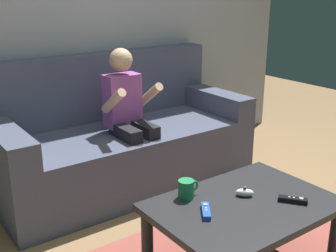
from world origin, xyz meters
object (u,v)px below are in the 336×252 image
object	(u,v)px
nunchuk_white	(245,192)
game_remote_black_far_corner	(293,200)
couch	(121,141)
coffee_mug	(187,189)
coffee_table	(244,213)
game_remote_blue_near_edge	(206,211)
person_seated_on_couch	(129,114)

from	to	relation	value
nunchuk_white	game_remote_black_far_corner	bearing A→B (deg)	-51.61
couch	coffee_mug	bearing A→B (deg)	-102.60
coffee_table	nunchuk_white	bearing A→B (deg)	43.94
couch	game_remote_blue_near_edge	bearing A→B (deg)	-101.92
person_seated_on_couch	coffee_table	xyz separation A→B (m)	(-0.02, -1.11, -0.24)
nunchuk_white	game_remote_black_far_corner	size ratio (longest dim) A/B	0.72
couch	game_remote_black_far_corner	distance (m)	1.44
game_remote_blue_near_edge	nunchuk_white	xyz separation A→B (m)	(0.27, 0.02, 0.01)
person_seated_on_couch	coffee_mug	world-z (taller)	person_seated_on_couch
coffee_table	game_remote_black_far_corner	world-z (taller)	game_remote_black_far_corner
couch	coffee_mug	world-z (taller)	couch
game_remote_black_far_corner	coffee_mug	world-z (taller)	coffee_mug
coffee_table	game_remote_black_far_corner	distance (m)	0.25
person_seated_on_couch	coffee_table	distance (m)	1.13
coffee_table	person_seated_on_couch	bearing A→B (deg)	89.03
couch	nunchuk_white	xyz separation A→B (m)	(0.01, -1.24, 0.10)
coffee_table	coffee_mug	xyz separation A→B (m)	(-0.19, 0.21, 0.11)
person_seated_on_couch	coffee_table	size ratio (longest dim) A/B	1.13
game_remote_blue_near_edge	nunchuk_white	world-z (taller)	nunchuk_white
couch	game_remote_black_far_corner	world-z (taller)	couch
coffee_table	game_remote_blue_near_edge	distance (m)	0.23
game_remote_black_far_corner	coffee_mug	size ratio (longest dim) A/B	1.13
coffee_table	game_remote_blue_near_edge	bearing A→B (deg)	171.09
nunchuk_white	game_remote_blue_near_edge	bearing A→B (deg)	-176.42
nunchuk_white	game_remote_black_far_corner	world-z (taller)	nunchuk_white
nunchuk_white	person_seated_on_couch	bearing A→B (deg)	91.87
person_seated_on_couch	coffee_mug	bearing A→B (deg)	-103.39
nunchuk_white	coffee_mug	xyz separation A→B (m)	(-0.25, 0.16, 0.03)
game_remote_blue_near_edge	coffee_mug	world-z (taller)	coffee_mug
couch	coffee_mug	xyz separation A→B (m)	(-0.24, -1.08, 0.12)
game_remote_black_far_corner	game_remote_blue_near_edge	bearing A→B (deg)	158.13
coffee_table	coffee_mug	size ratio (longest dim) A/B	7.59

